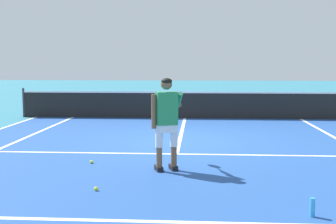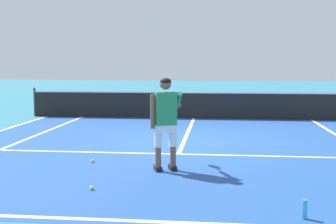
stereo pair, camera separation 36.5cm
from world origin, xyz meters
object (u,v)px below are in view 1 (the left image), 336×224
tennis_ball_near_feet (96,189)px  tennis_ball_by_baseline (92,162)px  tennis_player (167,117)px  water_bottle (312,207)px

tennis_ball_near_feet → tennis_ball_by_baseline: (-0.52, 1.88, 0.00)m
tennis_player → tennis_ball_near_feet: size_ratio=25.95×
tennis_player → water_bottle: bearing=-49.3°
tennis_ball_by_baseline → tennis_ball_near_feet: bearing=-74.6°
tennis_ball_by_baseline → water_bottle: bearing=-38.7°
tennis_ball_near_feet → water_bottle: water_bottle is taller
tennis_player → tennis_ball_by_baseline: tennis_player is taller
tennis_player → tennis_ball_near_feet: (-1.00, -1.41, -0.96)m
tennis_ball_by_baseline → water_bottle: size_ratio=0.26×
tennis_player → water_bottle: 3.27m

